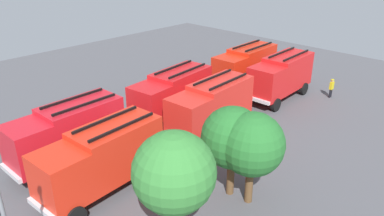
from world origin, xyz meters
name	(u,v)px	position (x,y,z in m)	size (l,w,h in m)	color
ground_plane	(192,125)	(0.00, 0.00, 0.00)	(55.12, 55.12, 0.00)	#4C4C51
fire_truck_0	(245,65)	(-9.36, -2.09, 2.15)	(7.26, 2.91, 3.88)	red
fire_truck_1	(172,93)	(0.27, -1.84, 2.15)	(7.42, 3.38, 3.88)	red
fire_truck_2	(67,131)	(8.99, -1.90, 2.15)	(7.26, 2.91, 3.88)	red
fire_truck_3	(281,75)	(-9.18, 1.86, 2.15)	(7.28, 2.95, 3.88)	red
fire_truck_4	(211,105)	(-0.06, 1.81, 2.15)	(7.32, 3.07, 3.88)	red
fire_truck_5	(101,157)	(9.25, 2.16, 2.15)	(7.34, 3.13, 3.88)	red
firefighter_2	(331,87)	(-12.49, 5.07, 0.94)	(0.43, 0.27, 1.68)	black
tree_0	(252,145)	(4.46, 8.44, 3.45)	(3.31, 3.31, 5.13)	brown
tree_1	(232,138)	(4.59, 7.29, 3.44)	(3.30, 3.30, 5.12)	brown
tree_2	(174,173)	(9.23, 7.81, 3.79)	(3.64, 3.64, 5.64)	brown
traffic_cone_0	(172,179)	(6.20, 4.37, 0.29)	(0.41, 0.41, 0.59)	#F2600C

